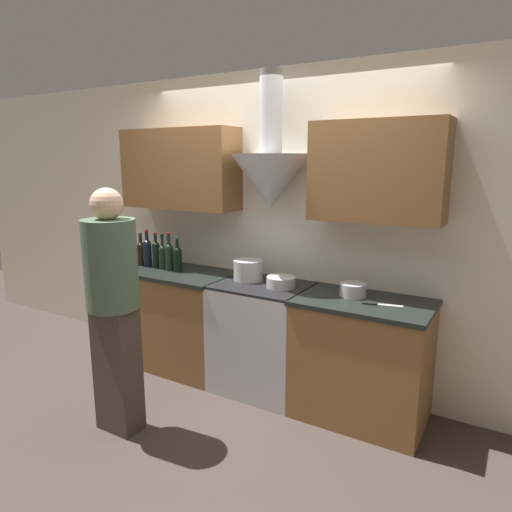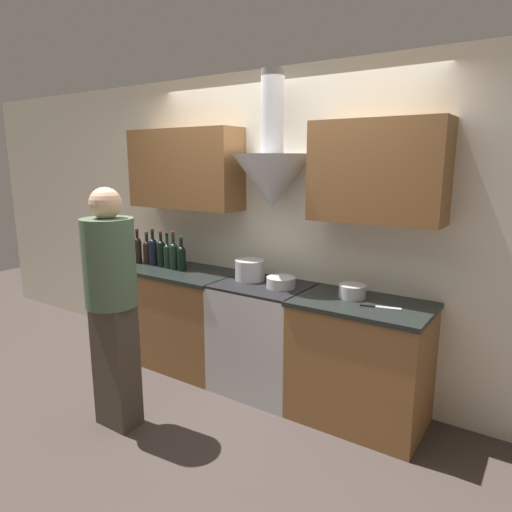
{
  "view_description": "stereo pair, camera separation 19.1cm",
  "coord_description": "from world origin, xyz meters",
  "px_view_note": "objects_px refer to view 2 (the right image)",
  "views": [
    {
      "loc": [
        1.76,
        -2.74,
        1.88
      ],
      "look_at": [
        0.0,
        0.22,
        1.15
      ],
      "focal_mm": 32.0,
      "sensor_mm": 36.0,
      "label": 1
    },
    {
      "loc": [
        1.93,
        -2.63,
        1.88
      ],
      "look_at": [
        0.0,
        0.22,
        1.15
      ],
      "focal_mm": 32.0,
      "sensor_mm": 36.0,
      "label": 2
    }
  ],
  "objects_px": {
    "wine_bottle_3": "(161,252)",
    "wine_bottle_0": "(138,249)",
    "stove_range": "(263,337)",
    "wine_bottle_4": "(168,254)",
    "saucepan": "(352,291)",
    "mixing_bowl": "(281,282)",
    "person_foreground_left": "(112,299)",
    "stock_pot": "(250,270)",
    "wine_bottle_6": "(182,257)",
    "orange_fruit": "(345,287)",
    "wine_bottle_1": "(147,251)",
    "wine_bottle_2": "(153,250)",
    "wine_bottle_5": "(174,254)"
  },
  "relations": [
    {
      "from": "wine_bottle_0",
      "to": "wine_bottle_6",
      "type": "height_order",
      "value": "wine_bottle_0"
    },
    {
      "from": "wine_bottle_0",
      "to": "wine_bottle_1",
      "type": "bearing_deg",
      "value": 9.9
    },
    {
      "from": "stove_range",
      "to": "wine_bottle_3",
      "type": "relative_size",
      "value": 2.71
    },
    {
      "from": "wine_bottle_0",
      "to": "wine_bottle_6",
      "type": "bearing_deg",
      "value": -0.28
    },
    {
      "from": "wine_bottle_1",
      "to": "orange_fruit",
      "type": "height_order",
      "value": "wine_bottle_1"
    },
    {
      "from": "wine_bottle_3",
      "to": "wine_bottle_0",
      "type": "bearing_deg",
      "value": -178.56
    },
    {
      "from": "wine_bottle_1",
      "to": "wine_bottle_5",
      "type": "xyz_separation_m",
      "value": [
        0.37,
        -0.02,
        0.01
      ]
    },
    {
      "from": "wine_bottle_0",
      "to": "wine_bottle_2",
      "type": "relative_size",
      "value": 0.96
    },
    {
      "from": "wine_bottle_1",
      "to": "saucepan",
      "type": "xyz_separation_m",
      "value": [
        2.06,
        0.05,
        -0.08
      ]
    },
    {
      "from": "wine_bottle_2",
      "to": "wine_bottle_6",
      "type": "bearing_deg",
      "value": -2.07
    },
    {
      "from": "wine_bottle_5",
      "to": "wine_bottle_2",
      "type": "bearing_deg",
      "value": 177.45
    },
    {
      "from": "wine_bottle_6",
      "to": "person_foreground_left",
      "type": "height_order",
      "value": "person_foreground_left"
    },
    {
      "from": "wine_bottle_2",
      "to": "orange_fruit",
      "type": "bearing_deg",
      "value": 5.52
    },
    {
      "from": "stock_pot",
      "to": "mixing_bowl",
      "type": "distance_m",
      "value": 0.34
    },
    {
      "from": "wine_bottle_0",
      "to": "wine_bottle_5",
      "type": "xyz_separation_m",
      "value": [
        0.48,
        -0.0,
        -0.0
      ]
    },
    {
      "from": "saucepan",
      "to": "stove_range",
      "type": "bearing_deg",
      "value": -175.65
    },
    {
      "from": "wine_bottle_1",
      "to": "wine_bottle_2",
      "type": "height_order",
      "value": "wine_bottle_2"
    },
    {
      "from": "wine_bottle_0",
      "to": "wine_bottle_6",
      "type": "distance_m",
      "value": 0.57
    },
    {
      "from": "mixing_bowl",
      "to": "orange_fruit",
      "type": "relative_size",
      "value": 3.07
    },
    {
      "from": "wine_bottle_6",
      "to": "mixing_bowl",
      "type": "xyz_separation_m",
      "value": [
        1.03,
        0.02,
        -0.08
      ]
    },
    {
      "from": "wine_bottle_0",
      "to": "stock_pot",
      "type": "distance_m",
      "value": 1.27
    },
    {
      "from": "wine_bottle_0",
      "to": "stock_pot",
      "type": "xyz_separation_m",
      "value": [
        1.27,
        0.07,
        -0.05
      ]
    },
    {
      "from": "wine_bottle_4",
      "to": "wine_bottle_5",
      "type": "distance_m",
      "value": 0.09
    },
    {
      "from": "orange_fruit",
      "to": "person_foreground_left",
      "type": "xyz_separation_m",
      "value": [
        -1.2,
        -1.2,
        0.0
      ]
    },
    {
      "from": "mixing_bowl",
      "to": "orange_fruit",
      "type": "bearing_deg",
      "value": 21.07
    },
    {
      "from": "wine_bottle_4",
      "to": "wine_bottle_3",
      "type": "bearing_deg",
      "value": 178.28
    },
    {
      "from": "wine_bottle_5",
      "to": "stock_pot",
      "type": "relative_size",
      "value": 1.4
    },
    {
      "from": "wine_bottle_2",
      "to": "person_foreground_left",
      "type": "relative_size",
      "value": 0.2
    },
    {
      "from": "stove_range",
      "to": "wine_bottle_1",
      "type": "height_order",
      "value": "wine_bottle_1"
    },
    {
      "from": "wine_bottle_2",
      "to": "orange_fruit",
      "type": "xyz_separation_m",
      "value": [
        1.86,
        0.18,
        -0.11
      ]
    },
    {
      "from": "wine_bottle_1",
      "to": "stock_pot",
      "type": "relative_size",
      "value": 1.25
    },
    {
      "from": "stove_range",
      "to": "wine_bottle_4",
      "type": "xyz_separation_m",
      "value": [
        -1.04,
        -0.01,
        0.57
      ]
    },
    {
      "from": "stove_range",
      "to": "wine_bottle_2",
      "type": "xyz_separation_m",
      "value": [
        -1.24,
        -0.01,
        0.59
      ]
    },
    {
      "from": "mixing_bowl",
      "to": "person_foreground_left",
      "type": "xyz_separation_m",
      "value": [
        -0.74,
        -1.02,
        -0.0
      ]
    },
    {
      "from": "wine_bottle_0",
      "to": "wine_bottle_4",
      "type": "distance_m",
      "value": 0.39
    },
    {
      "from": "mixing_bowl",
      "to": "wine_bottle_2",
      "type": "bearing_deg",
      "value": -179.85
    },
    {
      "from": "person_foreground_left",
      "to": "wine_bottle_6",
      "type": "bearing_deg",
      "value": 105.84
    },
    {
      "from": "saucepan",
      "to": "orange_fruit",
      "type": "bearing_deg",
      "value": 132.09
    },
    {
      "from": "wine_bottle_3",
      "to": "mixing_bowl",
      "type": "xyz_separation_m",
      "value": [
        1.29,
        0.01,
        -0.1
      ]
    },
    {
      "from": "wine_bottle_2",
      "to": "wine_bottle_3",
      "type": "bearing_deg",
      "value": -1.56
    },
    {
      "from": "wine_bottle_6",
      "to": "saucepan",
      "type": "bearing_deg",
      "value": 2.67
    },
    {
      "from": "stove_range",
      "to": "wine_bottle_3",
      "type": "height_order",
      "value": "wine_bottle_3"
    },
    {
      "from": "wine_bottle_4",
      "to": "stock_pot",
      "type": "height_order",
      "value": "wine_bottle_4"
    },
    {
      "from": "stove_range",
      "to": "orange_fruit",
      "type": "relative_size",
      "value": 12.22
    },
    {
      "from": "wine_bottle_0",
      "to": "stock_pot",
      "type": "bearing_deg",
      "value": 3.24
    },
    {
      "from": "wine_bottle_2",
      "to": "wine_bottle_6",
      "type": "xyz_separation_m",
      "value": [
        0.38,
        -0.01,
        -0.02
      ]
    },
    {
      "from": "wine_bottle_1",
      "to": "mixing_bowl",
      "type": "distance_m",
      "value": 1.5
    },
    {
      "from": "orange_fruit",
      "to": "saucepan",
      "type": "bearing_deg",
      "value": -47.91
    },
    {
      "from": "stock_pot",
      "to": "wine_bottle_3",
      "type": "bearing_deg",
      "value": -176.18
    },
    {
      "from": "wine_bottle_4",
      "to": "mixing_bowl",
      "type": "xyz_separation_m",
      "value": [
        1.21,
        0.01,
        -0.08
      ]
    }
  ]
}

